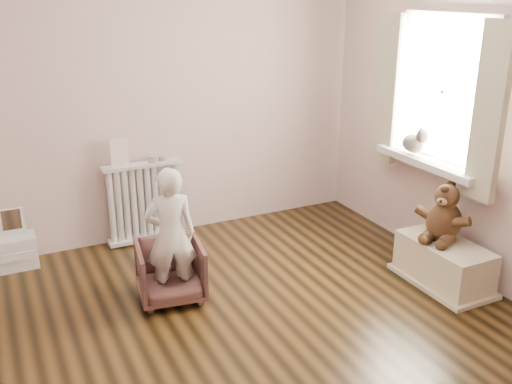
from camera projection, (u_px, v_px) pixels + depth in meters
name	position (u px, v px, depth m)	size (l,w,h in m)	color
floor	(265.00, 319.00, 4.08)	(3.60, 3.60, 0.01)	black
back_wall	(176.00, 97.00, 5.16)	(3.60, 0.02, 2.60)	beige
front_wall	(485.00, 256.00, 2.11)	(3.60, 0.02, 2.60)	beige
right_wall	(474.00, 117.00, 4.38)	(0.02, 3.60, 2.60)	beige
window	(445.00, 92.00, 4.56)	(0.03, 0.90, 1.10)	white
window_sill	(428.00, 162.00, 4.72)	(0.22, 1.10, 0.06)	silver
curtain_left	(489.00, 114.00, 4.06)	(0.06, 0.26, 1.30)	beige
curtain_right	(388.00, 89.00, 5.02)	(0.06, 0.26, 1.30)	beige
radiator	(145.00, 202.00, 5.21)	(0.72, 0.14, 0.76)	silver
paper_doll	(119.00, 152.00, 4.96)	(0.15, 0.01, 0.26)	beige
tin_a	(153.00, 159.00, 5.11)	(0.10, 0.10, 0.06)	#A59E8C
tin_b	(163.00, 158.00, 5.15)	(0.08, 0.08, 0.04)	#A59E8C
toy_vanity	(14.00, 237.00, 4.75)	(0.32, 0.23, 0.51)	silver
armchair	(171.00, 271.00, 4.29)	(0.48, 0.49, 0.45)	#55312C
child	(170.00, 236.00, 4.14)	(0.38, 0.25, 1.04)	silver
toy_bench	(444.00, 260.00, 4.51)	(0.40, 0.75, 0.35)	beige
teddy_bear	(446.00, 202.00, 4.42)	(0.38, 0.29, 0.47)	#331E0F
plush_cat	(415.00, 142.00, 4.83)	(0.18, 0.29, 0.25)	#655C54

